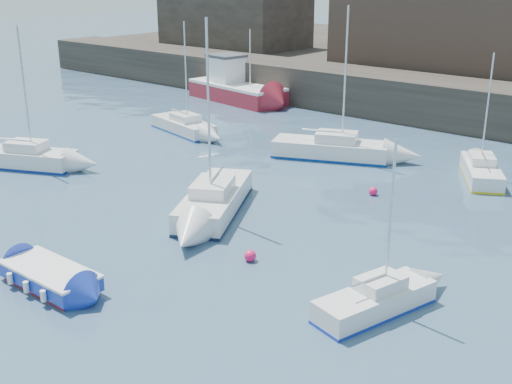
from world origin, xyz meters
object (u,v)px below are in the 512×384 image
Objects in this scene: sailboat_c at (375,300)px; buoy_far at (373,195)px; sailboat_a at (24,157)px; sailboat_h at (331,148)px; blue_dinghy at (50,276)px; sailboat_e at (184,125)px; sailboat_b at (214,200)px; buoy_mid at (250,261)px; sailboat_f at (481,170)px; fishing_boat at (235,87)px.

buoy_far is at bearing 120.46° from sailboat_c.
sailboat_h is at bearing 45.77° from sailboat_a.
sailboat_c reaches higher than blue_dinghy.
sailboat_e is (-12.28, 18.26, 0.06)m from blue_dinghy.
sailboat_a is at bearing 176.48° from sailboat_c.
sailboat_b is at bearing 162.45° from sailboat_c.
sailboat_c is 5.57m from buoy_mid.
sailboat_c is at bearing -3.10° from buoy_mid.
buoy_far is (-3.04, -5.84, -0.45)m from sailboat_f.
sailboat_f is at bearing 9.21° from sailboat_e.
buoy_far is at bearing -9.71° from sailboat_e.
sailboat_f reaches higher than fishing_boat.
sailboat_a is 0.90× the size of sailboat_h.
sailboat_c is (22.95, -1.41, -0.10)m from sailboat_a.
sailboat_f is 0.75× the size of sailboat_h.
buoy_mid is (3.97, 6.05, -0.42)m from blue_dinghy.
buoy_mid is at bearing -36.91° from sailboat_e.
sailboat_h is at bearing 94.01° from blue_dinghy.
sailboat_f is 14.11× the size of buoy_mid.
buoy_mid is (4.61, -2.91, -0.56)m from sailboat_b.
fishing_boat is 34.81m from sailboat_c.
sailboat_f reaches higher than buoy_mid.
sailboat_e reaches higher than sailboat_f.
buoy_mid is at bearing -68.43° from sailboat_h.
fishing_boat is at bearing 129.68° from sailboat_b.
sailboat_e is at bearing 84.06° from sailboat_a.
fishing_boat reaches higher than buoy_far.
sailboat_h is at bearing 128.26° from sailboat_c.
sailboat_e is at bearing -66.01° from fishing_boat.
blue_dinghy is 22.00m from sailboat_e.
sailboat_e is at bearing 170.29° from buoy_far.
blue_dinghy is 15.97m from buoy_far.
sailboat_a is at bearing 151.95° from blue_dinghy.
sailboat_a is 24.73m from sailboat_f.
sailboat_b is 10.62m from sailboat_h.
sailboat_c is at bearing 31.14° from blue_dinghy.
sailboat_a is at bearing -95.94° from sailboat_e.
sailboat_f is at bearing 58.97° from sailboat_b.
sailboat_e is at bearing 123.93° from blue_dinghy.
sailboat_f reaches higher than buoy_far.
fishing_boat is at bearing 113.99° from sailboat_e.
sailboat_c is 0.67× the size of sailboat_h.
sailboat_a reaches higher than sailboat_c.
buoy_far is (17.21, 8.35, -0.54)m from sailboat_a.
sailboat_b is 14.90m from sailboat_e.
buoy_mid is at bearing -3.65° from sailboat_a.
blue_dinghy is at bearing -107.70° from sailboat_f.
blue_dinghy is 9.29× the size of buoy_far.
buoy_mid is at bearing 56.75° from blue_dinghy.
sailboat_b is at bearing -38.60° from sailboat_e.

